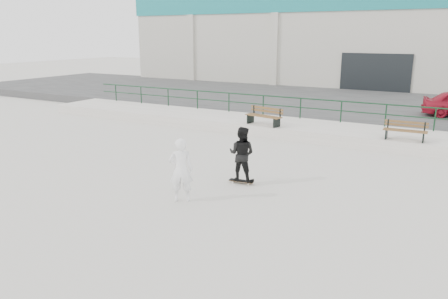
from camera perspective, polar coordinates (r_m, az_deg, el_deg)
The scene contains 10 objects.
ground at distance 12.18m, azimuth -3.05°, elevation -6.97°, with size 120.00×120.00×0.00m, color beige.
ledge at distance 20.44m, azimuth 11.27°, elevation 2.47°, with size 30.00×3.00×0.50m, color silver.
parking_strip at distance 28.53m, azimuth 16.66°, elevation 5.58°, with size 60.00×14.00×0.50m, color #363636.
railing at distance 21.49m, azimuth 12.50°, elevation 5.69°, with size 28.00×0.06×1.03m.
commercial_building at distance 41.98m, azimuth 21.55°, elevation 13.88°, with size 44.20×16.33×8.00m.
bench_left at distance 20.02m, azimuth 5.27°, elevation 4.35°, with size 1.84×0.87×0.82m.
bench_right at distance 18.48m, azimuth 22.59°, elevation 2.27°, with size 1.63×0.53×0.75m.
skateboard at distance 13.70m, azimuth 2.29°, elevation -4.13°, with size 0.80×0.31×0.09m.
standing_skater at distance 13.44m, azimuth 2.33°, elevation -0.59°, with size 0.83×0.65×1.71m, color black.
seated_skater at distance 12.07m, azimuth -5.64°, elevation -2.69°, with size 0.66×0.43×1.81m, color white.
Camera 1 is at (6.07, -9.55, 4.51)m, focal length 35.00 mm.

